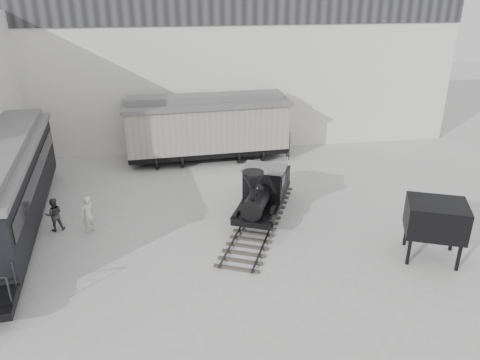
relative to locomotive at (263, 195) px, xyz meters
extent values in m
plane|color=#9E9E9B|center=(-2.05, -3.93, -1.13)|extent=(90.00, 90.00, 0.00)
cube|color=silver|center=(-2.05, 11.07, 4.37)|extent=(34.00, 2.40, 11.00)
cube|color=#36312C|center=(-0.27, -0.63, -1.05)|extent=(5.16, 8.68, 0.15)
cube|color=#2D2D30|center=(-0.89, -0.36, -1.00)|extent=(3.50, 7.96, 0.06)
cube|color=#2D2D30|center=(0.35, -0.90, -1.00)|extent=(3.50, 7.96, 0.06)
cylinder|color=black|center=(-1.13, -0.77, -0.46)|extent=(0.51, 0.99, 1.03)
cylinder|color=black|center=(0.21, -1.35, -0.46)|extent=(0.51, 0.99, 1.03)
cylinder|color=black|center=(-0.65, 0.35, -0.46)|extent=(0.51, 0.99, 1.03)
cylinder|color=black|center=(0.70, -0.23, -0.46)|extent=(0.51, 0.99, 1.03)
cube|color=black|center=(-0.22, -0.50, -0.35)|extent=(3.07, 3.85, 0.26)
cylinder|color=black|center=(-0.48, -1.10, 0.25)|extent=(1.72, 2.36, 0.94)
cylinder|color=black|center=(-0.81, -1.88, 0.99)|extent=(0.32, 0.32, 0.56)
cone|color=black|center=(-0.81, -1.88, 1.60)|extent=(1.19, 1.19, 0.66)
sphere|color=black|center=(-0.33, -0.76, 0.70)|extent=(0.49, 0.49, 0.49)
cube|color=black|center=(0.12, 0.28, 0.51)|extent=(2.18, 1.89, 1.46)
cube|color=#606060|center=(0.12, 0.28, 1.28)|extent=(2.43, 2.14, 0.08)
cube|color=black|center=(0.79, 1.83, -0.01)|extent=(2.30, 2.40, 0.85)
cylinder|color=black|center=(-4.46, 8.02, -0.69)|extent=(2.24, 1.00, 0.88)
cylinder|color=black|center=(0.57, 8.31, -0.69)|extent=(2.24, 1.00, 0.88)
cube|color=black|center=(-1.95, 8.16, -0.47)|extent=(10.01, 3.32, 0.33)
cube|color=gray|center=(-1.95, 8.16, 1.06)|extent=(10.01, 3.43, 2.74)
cube|color=#606060|center=(-1.95, 8.16, 2.54)|extent=(10.36, 3.78, 0.22)
cube|color=#606060|center=(-1.95, 8.16, 2.85)|extent=(9.49, 1.87, 0.39)
cylinder|color=black|center=(-12.07, 4.19, -0.70)|extent=(2.31, 1.08, 0.85)
cube|color=black|center=(-11.63, -0.05, -0.48)|extent=(4.17, 14.22, 0.30)
cube|color=black|center=(-11.69, 0.55, 1.05)|extent=(4.08, 12.41, 2.74)
cube|color=black|center=(-10.26, 0.70, 1.45)|extent=(1.21, 11.32, 0.76)
imported|color=silver|center=(-8.07, -0.37, -0.24)|extent=(0.76, 0.76, 1.78)
imported|color=#3A3A3A|center=(-9.63, 0.02, -0.33)|extent=(0.90, 0.78, 1.59)
cube|color=black|center=(5.02, -4.98, -0.56)|extent=(0.16, 0.16, 1.14)
cube|color=black|center=(6.74, -5.68, -0.56)|extent=(0.16, 0.16, 1.14)
cube|color=black|center=(5.61, -3.54, -0.56)|extent=(0.16, 0.16, 1.14)
cube|color=black|center=(7.33, -4.25, -0.56)|extent=(0.16, 0.16, 1.14)
cube|color=black|center=(6.18, -4.61, 0.69)|extent=(2.82, 2.59, 1.35)
cone|color=black|center=(6.18, -4.61, -0.14)|extent=(2.30, 2.30, 0.52)
camera|label=1|loc=(-4.06, -19.85, 9.55)|focal=35.00mm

